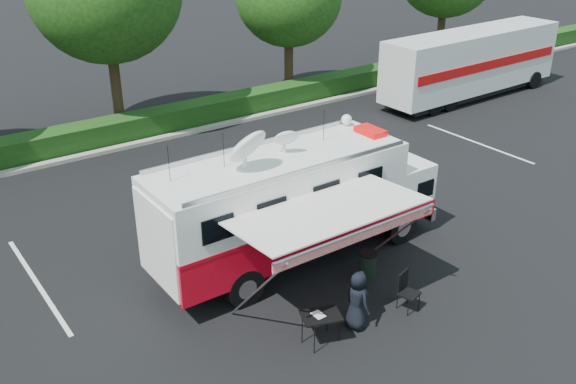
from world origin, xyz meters
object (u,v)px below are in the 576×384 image
folding_table (321,317)px  trash_bin (368,265)px  command_truck (296,203)px  semi_trailer (472,63)px

folding_table → trash_bin: size_ratio=1.41×
command_truck → folding_table: 3.91m
folding_table → trash_bin: (2.75, 1.44, -0.34)m
trash_bin → semi_trailer: bearing=31.7°
command_truck → trash_bin: command_truck is taller
folding_table → semi_trailer: semi_trailer is taller
trash_bin → semi_trailer: size_ratio=0.07×
command_truck → semi_trailer: command_truck is taller
command_truck → trash_bin: (1.01, -1.91, -1.40)m
folding_table → trash_bin: folding_table is taller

